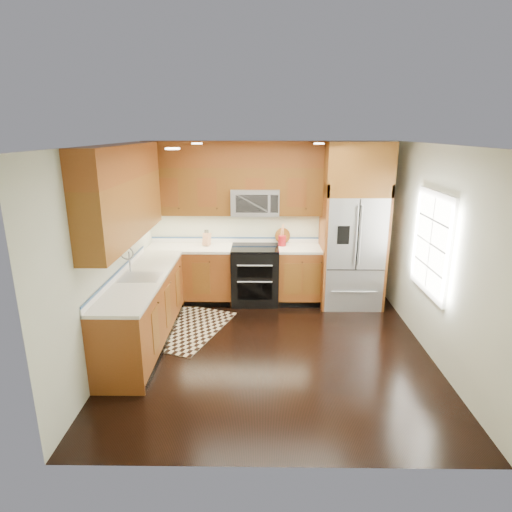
{
  "coord_description": "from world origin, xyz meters",
  "views": [
    {
      "loc": [
        -0.15,
        -4.98,
        2.76
      ],
      "look_at": [
        -0.22,
        0.6,
        1.11
      ],
      "focal_mm": 30.0,
      "sensor_mm": 36.0,
      "label": 1
    }
  ],
  "objects_px": {
    "refrigerator": "(353,226)",
    "knife_block": "(207,239)",
    "rug": "(188,328)",
    "range": "(255,275)",
    "utensil_crock": "(282,238)"
  },
  "relations": [
    {
      "from": "rug",
      "to": "knife_block",
      "type": "distance_m",
      "value": 1.56
    },
    {
      "from": "range",
      "to": "rug",
      "type": "relative_size",
      "value": 0.64
    },
    {
      "from": "range",
      "to": "refrigerator",
      "type": "height_order",
      "value": "refrigerator"
    },
    {
      "from": "rug",
      "to": "knife_block",
      "type": "relative_size",
      "value": 5.6
    },
    {
      "from": "refrigerator",
      "to": "range",
      "type": "bearing_deg",
      "value": 178.6
    },
    {
      "from": "refrigerator",
      "to": "utensil_crock",
      "type": "relative_size",
      "value": 7.29
    },
    {
      "from": "rug",
      "to": "knife_block",
      "type": "xyz_separation_m",
      "value": [
        0.16,
        1.15,
        1.04
      ]
    },
    {
      "from": "refrigerator",
      "to": "knife_block",
      "type": "height_order",
      "value": "refrigerator"
    },
    {
      "from": "rug",
      "to": "range",
      "type": "bearing_deg",
      "value": 67.68
    },
    {
      "from": "range",
      "to": "knife_block",
      "type": "height_order",
      "value": "knife_block"
    },
    {
      "from": "rug",
      "to": "refrigerator",
      "type": "bearing_deg",
      "value": 41.96
    },
    {
      "from": "knife_block",
      "to": "refrigerator",
      "type": "bearing_deg",
      "value": -3.82
    },
    {
      "from": "range",
      "to": "rug",
      "type": "xyz_separation_m",
      "value": [
        -0.95,
        -1.04,
        -0.46
      ]
    },
    {
      "from": "refrigerator",
      "to": "rug",
      "type": "xyz_separation_m",
      "value": [
        -2.5,
        -1.0,
        -1.3
      ]
    },
    {
      "from": "refrigerator",
      "to": "knife_block",
      "type": "relative_size",
      "value": 9.89
    }
  ]
}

